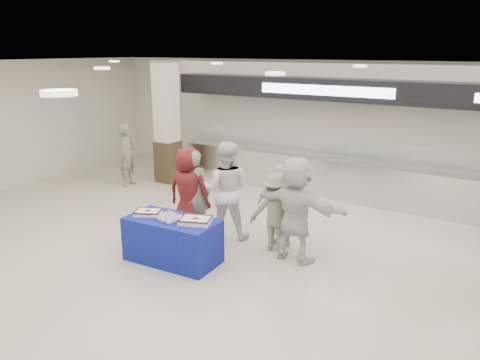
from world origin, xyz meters
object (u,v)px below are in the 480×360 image
Objects in this scene: chef_short at (281,206)px; sheet_cake_right at (196,220)px; civilian_maroon at (189,191)px; soldier_bg at (128,155)px; display_table at (173,240)px; sheet_cake_left at (148,212)px; civilian_white at (296,210)px; cupcake_tray at (169,218)px; soldier_b at (275,212)px; soldier_a at (195,192)px; chef_tall at (226,190)px.

sheet_cake_right is at bearing 58.15° from chef_short.
civilian_maroon is 3.85m from soldier_bg.
display_table is 0.64m from sheet_cake_left.
civilian_white is at bearing 138.79° from chef_short.
cupcake_tray is (0.45, 0.02, -0.01)m from sheet_cake_left.
sheet_cake_left is at bearing -172.55° from sheet_cake_right.
sheet_cake_right is at bearing 46.61° from civilian_white.
soldier_b is (1.74, 0.24, -0.15)m from civilian_maroon.
soldier_a reaches higher than chef_short.
chef_short is 1.08× the size of soldier_b.
soldier_b reaches higher than sheet_cake_left.
sheet_cake_left is 1.23× the size of cupcake_tray.
chef_tall reaches higher than sheet_cake_left.
soldier_bg is (-3.49, 2.92, 0.01)m from sheet_cake_left.
soldier_bg is (-3.97, 2.87, 0.43)m from display_table.
soldier_bg is (-3.94, 2.90, 0.03)m from cupcake_tray.
sheet_cake_right reaches higher than sheet_cake_left.
chef_tall is 1.08m from soldier_b.
soldier_a reaches higher than display_table.
civilian_maroon is 0.74m from chef_tall.
civilian_maroon is 1.77m from soldier_b.
sheet_cake_right is 0.36× the size of soldier_a.
soldier_a is 1.67m from soldier_b.
cupcake_tray is at bearing 91.20° from soldier_a.
chef_tall is 4.38m from soldier_bg.
soldier_a is 3.90m from soldier_bg.
civilian_maroon is 1.05× the size of soldier_bg.
display_table is 0.84× the size of chef_tall.
soldier_b reaches higher than display_table.
chef_tall is 1.09m from chef_short.
chef_tall reaches higher than sheet_cake_right.
sheet_cake_right reaches higher than display_table.
civilian_maroon reaches higher than sheet_cake_right.
soldier_a is (-0.89, 1.11, 0.03)m from sheet_cake_right.
civilian_maroon is at bearing 93.00° from sheet_cake_left.
display_table is 4.91m from soldier_bg.
civilian_white is (0.47, -0.36, 0.13)m from chef_short.
soldier_bg reaches higher than chef_short.
chef_tall is 1.31× the size of soldier_b.
soldier_bg is (-3.43, 1.76, -0.04)m from civilian_maroon.
sheet_cake_right is 1.37× the size of cupcake_tray.
civilian_maroon is at bearing 111.81° from display_table.
civilian_maroon is 1.12× the size of chef_short.
chef_tall is at bearing -22.81° from soldier_b.
civilian_maroon reaches higher than display_table.
chef_short is 0.85× the size of civilian_white.
chef_tall is at bearing 82.73° from cupcake_tray.
chef_short is at bearing 47.12° from display_table.
cupcake_tray is 2.10m from civilian_white.
soldier_bg is (-4.12, 1.50, -0.11)m from chef_tall.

